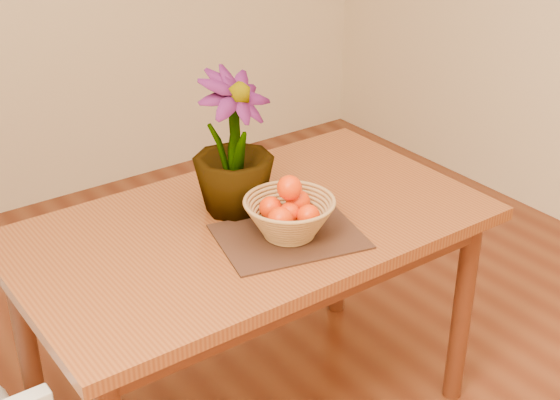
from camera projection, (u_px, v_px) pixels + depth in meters
table at (251, 247)px, 2.34m from camera, size 1.40×0.80×0.75m
placemat at (289, 236)px, 2.22m from camera, size 0.46×0.39×0.01m
wicker_basket at (289, 219)px, 2.19m from camera, size 0.26×0.26×0.11m
orange_pile at (289, 207)px, 2.18m from camera, size 0.17×0.17×0.13m
potted_plant at (233, 144)px, 2.27m from camera, size 0.31×0.31×0.43m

